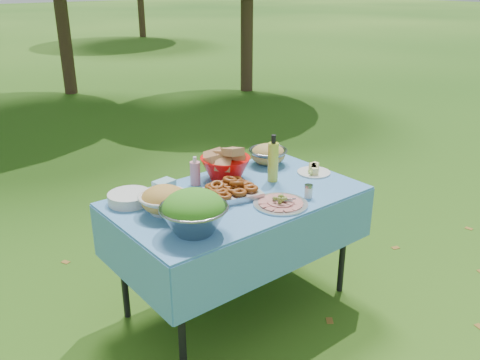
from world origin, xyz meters
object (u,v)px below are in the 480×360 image
plate_stack (130,198)px  pasta_bowl_steel (268,154)px  bread_bowl (225,162)px  salad_bowl (194,212)px  oil_bottle (273,158)px  charcuterie_platter (281,199)px  picnic_table (238,251)px

plate_stack → pasta_bowl_steel: pasta_bowl_steel is taller
bread_bowl → pasta_bowl_steel: bread_bowl is taller
salad_bowl → oil_bottle: (0.77, 0.27, 0.04)m
charcuterie_platter → oil_bottle: oil_bottle is taller
picnic_table → pasta_bowl_steel: pasta_bowl_steel is taller
salad_bowl → pasta_bowl_steel: salad_bowl is taller
bread_bowl → pasta_bowl_steel: 0.39m
plate_stack → bread_bowl: size_ratio=0.77×
salad_bowl → bread_bowl: (0.57, 0.49, -0.01)m
bread_bowl → oil_bottle: oil_bottle is taller
bread_bowl → oil_bottle: (0.20, -0.22, 0.04)m
plate_stack → charcuterie_platter: (0.65, -0.56, 0.01)m
oil_bottle → pasta_bowl_steel: bearing=53.7°
plate_stack → oil_bottle: 0.91m
pasta_bowl_steel → oil_bottle: 0.33m
salad_bowl → plate_stack: salad_bowl is taller
oil_bottle → charcuterie_platter: bearing=-125.2°
bread_bowl → charcuterie_platter: bearing=-91.0°
salad_bowl → oil_bottle: oil_bottle is taller
salad_bowl → charcuterie_platter: size_ratio=1.11×
charcuterie_platter → bread_bowl: bearing=89.0°
salad_bowl → oil_bottle: 0.82m
salad_bowl → bread_bowl: 0.75m
pasta_bowl_steel → oil_bottle: bearing=-126.3°
oil_bottle → plate_stack: bearing=163.1°
charcuterie_platter → oil_bottle: 0.38m
plate_stack → charcuterie_platter: bearing=-40.9°
charcuterie_platter → oil_bottle: (0.21, 0.30, 0.11)m
salad_bowl → charcuterie_platter: 0.57m
charcuterie_platter → oil_bottle: size_ratio=1.04×
plate_stack → bread_bowl: 0.66m
plate_stack → bread_bowl: (0.66, -0.04, 0.08)m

